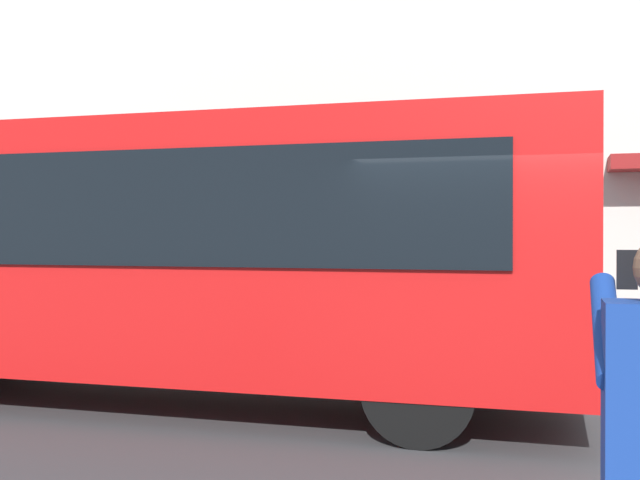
% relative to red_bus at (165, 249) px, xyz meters
% --- Properties ---
extents(ground_plane, '(60.00, 60.00, 0.00)m').
position_rel_red_bus_xyz_m(ground_plane, '(-3.73, 0.41, -1.68)').
color(ground_plane, '#38383A').
extents(red_bus, '(9.05, 2.54, 3.08)m').
position_rel_red_bus_xyz_m(red_bus, '(0.00, 0.00, 0.00)').
color(red_bus, red).
rests_on(red_bus, ground_plane).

